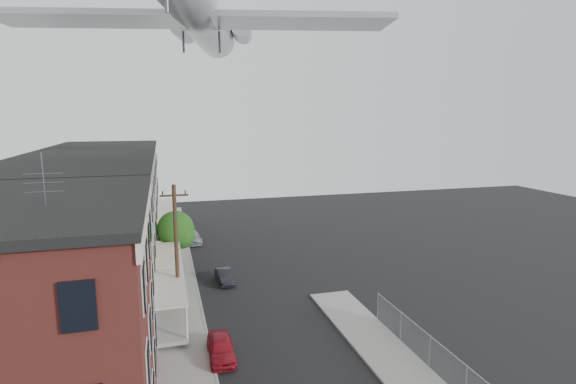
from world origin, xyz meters
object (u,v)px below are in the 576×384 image
Objects in this scene: utility_pole at (176,250)px; car_far at (192,237)px; airplane at (200,10)px; street_tree at (177,231)px; car_near at (221,348)px; car_mid at (225,276)px.

utility_pole is 18.80m from car_far.
airplane is at bearing -93.25° from car_far.
street_tree is 1.21× the size of car_far.
airplane reaches higher than car_near.
utility_pole is 10.00m from street_tree.
street_tree is 16.19m from car_near.
utility_pole is at bearing -100.98° from car_far.
street_tree is at bearing 124.39° from car_mid.
car_far is (2.00, 18.25, -4.05)m from utility_pole.
car_mid is at bearing 82.22° from car_near.
car_near is (1.73, -15.85, -2.84)m from street_tree.
airplane reaches higher than car_far.
utility_pole is 2.78× the size of car_mid.
car_far is (-0.05, 24.17, 0.01)m from car_near.
street_tree is 0.18× the size of airplane.
car_mid is 20.18m from airplane.
car_near is at bearing -83.78° from street_tree.
airplane is at bearing -70.36° from street_tree.
utility_pole is at bearing -91.89° from street_tree.
airplane reaches higher than street_tree.
car_far is at bearing 91.47° from airplane.
street_tree is 1.61× the size of car_mid.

